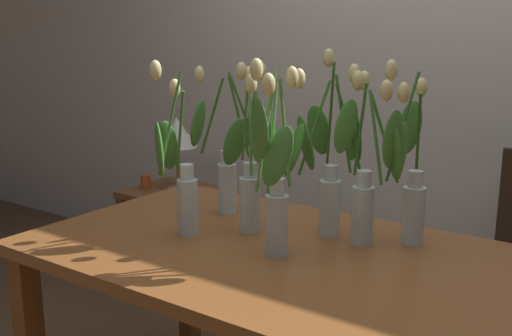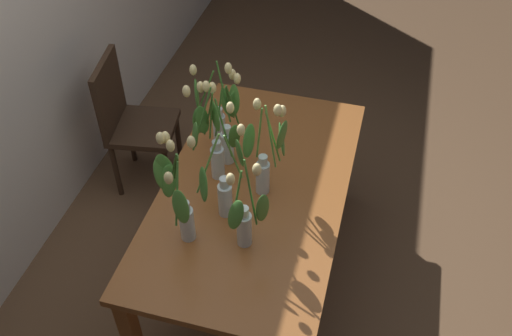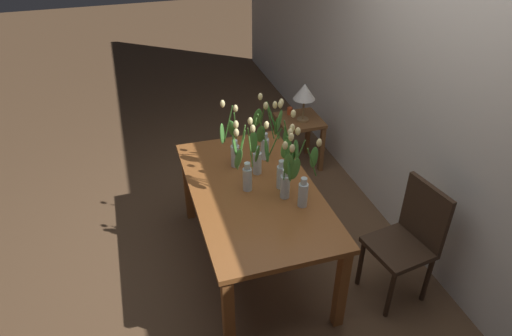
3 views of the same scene
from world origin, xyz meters
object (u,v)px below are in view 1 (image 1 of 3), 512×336
object	(u,v)px
table_lamp	(177,134)
pillar_candle	(146,182)
dining_table	(287,280)
tulip_vase_3	(277,185)
tulip_vase_0	(332,164)
tulip_vase_6	(233,149)
side_table	(172,210)
tulip_vase_2	(370,178)
tulip_vase_4	(249,178)
tulip_vase_1	(410,185)
tulip_vase_5	(180,182)

from	to	relation	value
table_lamp	pillar_candle	xyz separation A→B (m)	(-0.17, -0.08, -0.27)
dining_table	tulip_vase_3	distance (m)	0.31
tulip_vase_0	pillar_candle	world-z (taller)	tulip_vase_0
tulip_vase_6	side_table	distance (m)	1.24
tulip_vase_2	tulip_vase_6	distance (m)	0.55
tulip_vase_3	side_table	size ratio (longest dim) A/B	1.03
tulip_vase_3	tulip_vase_4	size ratio (longest dim) A/B	1.04
tulip_vase_6	pillar_candle	xyz separation A→B (m)	(-1.04, 0.58, -0.38)
tulip_vase_6	table_lamp	size ratio (longest dim) A/B	1.37
table_lamp	tulip_vase_2	bearing A→B (deg)	-26.59
tulip_vase_1	pillar_candle	distance (m)	1.80
table_lamp	pillar_candle	bearing A→B (deg)	-154.57
dining_table	tulip_vase_1	xyz separation A→B (m)	(0.26, 0.27, 0.27)
tulip_vase_0	tulip_vase_5	distance (m)	0.48
tulip_vase_3	pillar_candle	distance (m)	1.70
tulip_vase_0	pillar_candle	size ratio (longest dim) A/B	7.81
tulip_vase_0	tulip_vase_1	xyz separation A→B (m)	(0.24, 0.05, -0.05)
tulip_vase_3	pillar_candle	world-z (taller)	tulip_vase_3
dining_table	tulip_vase_4	bearing A→B (deg)	156.27
side_table	pillar_candle	world-z (taller)	pillar_candle
tulip_vase_2	tulip_vase_3	bearing A→B (deg)	-125.01
side_table	pillar_candle	distance (m)	0.21
dining_table	tulip_vase_0	bearing A→B (deg)	82.58
tulip_vase_0	tulip_vase_4	distance (m)	0.27
tulip_vase_2	pillar_candle	xyz separation A→B (m)	(-1.59, 0.63, -0.36)
tulip_vase_4	tulip_vase_5	world-z (taller)	tulip_vase_5
tulip_vase_1	tulip_vase_5	size ratio (longest dim) A/B	1.01
tulip_vase_3	tulip_vase_6	bearing A→B (deg)	141.50
tulip_vase_4	table_lamp	distance (m)	1.32
tulip_vase_5	pillar_candle	distance (m)	1.41
table_lamp	tulip_vase_5	bearing A→B (deg)	-47.28
tulip_vase_5	tulip_vase_2	bearing A→B (deg)	24.89
tulip_vase_2	tulip_vase_3	xyz separation A→B (m)	(-0.17, -0.25, 0.01)
side_table	pillar_candle	bearing A→B (deg)	-155.25
tulip_vase_0	tulip_vase_3	size ratio (longest dim) A/B	1.04
tulip_vase_1	tulip_vase_3	distance (m)	0.42
tulip_vase_4	side_table	bearing A→B (deg)	143.95
tulip_vase_2	pillar_candle	world-z (taller)	tulip_vase_2
tulip_vase_1	tulip_vase_5	world-z (taller)	tulip_vase_1
tulip_vase_5	table_lamp	world-z (taller)	tulip_vase_5
tulip_vase_1	tulip_vase_3	bearing A→B (deg)	-129.41
tulip_vase_6	tulip_vase_2	bearing A→B (deg)	-5.19
tulip_vase_2	pillar_candle	size ratio (longest dim) A/B	6.97
tulip_vase_3	table_lamp	distance (m)	1.57
tulip_vase_1	dining_table	bearing A→B (deg)	-134.49
dining_table	tulip_vase_2	bearing A→B (deg)	48.23
tulip_vase_4	dining_table	bearing A→B (deg)	-23.73
tulip_vase_2	table_lamp	bearing A→B (deg)	153.41
tulip_vase_0	tulip_vase_6	size ratio (longest dim) A/B	1.08
table_lamp	side_table	bearing A→B (deg)	-152.31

